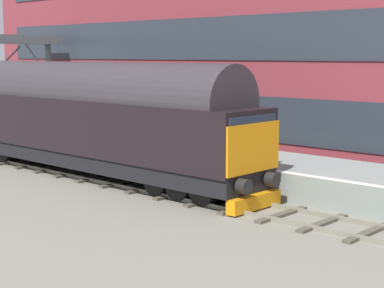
% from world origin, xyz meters
% --- Properties ---
extents(ground_plane, '(140.00, 140.00, 0.00)m').
position_xyz_m(ground_plane, '(0.00, 0.00, 0.00)').
color(ground_plane, slate).
rests_on(ground_plane, ground).
extents(track_main, '(2.50, 60.00, 0.15)m').
position_xyz_m(track_main, '(0.00, 0.00, 0.06)').
color(track_main, gray).
rests_on(track_main, ground).
extents(station_platform, '(4.00, 44.00, 1.01)m').
position_xyz_m(station_platform, '(3.60, 0.00, 0.50)').
color(station_platform, gray).
rests_on(station_platform, ground).
extents(station_building, '(4.97, 43.48, 14.81)m').
position_xyz_m(station_building, '(10.00, 0.90, 7.41)').
color(station_building, maroon).
rests_on(station_building, ground).
extents(diesel_locomotive, '(2.74, 18.04, 4.68)m').
position_xyz_m(diesel_locomotive, '(0.00, 4.08, 2.48)').
color(diesel_locomotive, black).
rests_on(diesel_locomotive, ground).
extents(platform_number_sign, '(0.10, 0.44, 1.91)m').
position_xyz_m(platform_number_sign, '(1.96, -2.24, 2.28)').
color(platform_number_sign, slate).
rests_on(platform_number_sign, station_platform).
extents(waiting_passenger, '(0.40, 0.50, 1.64)m').
position_xyz_m(waiting_passenger, '(2.97, 2.40, 1.99)').
color(waiting_passenger, '#2F2B35').
rests_on(waiting_passenger, station_platform).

